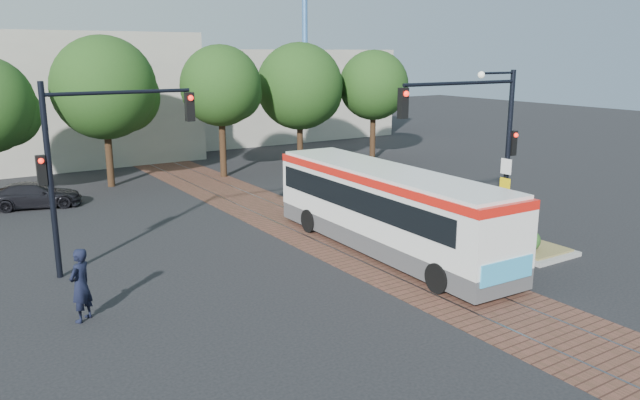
{
  "coord_description": "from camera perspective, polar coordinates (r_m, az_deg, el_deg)",
  "views": [
    {
      "loc": [
        -12.69,
        -15.74,
        6.81
      ],
      "look_at": [
        -0.74,
        2.64,
        1.6
      ],
      "focal_mm": 35.0,
      "sensor_mm": 36.0,
      "label": 1
    }
  ],
  "objects": [
    {
      "name": "officer",
      "position": [
        17.31,
        -21.05,
        -7.27
      ],
      "size": [
        0.85,
        0.82,
        1.95
      ],
      "primitive_type": "imported",
      "rotation": [
        0.0,
        0.0,
        3.84
      ],
      "color": "black",
      "rests_on": "ground"
    },
    {
      "name": "traffic_island",
      "position": [
        23.85,
        16.06,
        -2.94
      ],
      "size": [
        2.2,
        5.2,
        1.13
      ],
      "color": "gray",
      "rests_on": "ground"
    },
    {
      "name": "city_bus",
      "position": [
        21.67,
        6.05,
        -0.55
      ],
      "size": [
        2.65,
        10.99,
        2.92
      ],
      "rotation": [
        0.0,
        0.0,
        -0.03
      ],
      "color": "#434345",
      "rests_on": "ground"
    },
    {
      "name": "warehouses",
      "position": [
        46.22,
        -17.93,
        9.01
      ],
      "size": [
        40.0,
        13.0,
        8.0
      ],
      "color": "#ADA899",
      "rests_on": "ground"
    },
    {
      "name": "signal_pole_main",
      "position": [
        22.45,
        14.9,
        6.13
      ],
      "size": [
        5.49,
        0.46,
        6.0
      ],
      "color": "black",
      "rests_on": "ground"
    },
    {
      "name": "crane",
      "position": [
        58.59,
        -1.41,
        17.35
      ],
      "size": [
        8.0,
        0.5,
        18.0
      ],
      "color": "#3F72B2",
      "rests_on": "ground"
    },
    {
      "name": "trackbed",
      "position": [
        24.43,
        -0.28,
        -2.8
      ],
      "size": [
        3.6,
        40.0,
        0.02
      ],
      "color": "brown",
      "rests_on": "ground"
    },
    {
      "name": "ground",
      "position": [
        21.33,
        5.56,
        -5.32
      ],
      "size": [
        120.0,
        120.0,
        0.0
      ],
      "primitive_type": "plane",
      "color": "black",
      "rests_on": "ground"
    },
    {
      "name": "signal_pole_left",
      "position": [
        20.42,
        -20.51,
        4.22
      ],
      "size": [
        4.99,
        0.34,
        6.0
      ],
      "color": "black",
      "rests_on": "ground"
    },
    {
      "name": "tree_row",
      "position": [
        35.09,
        -9.79,
        9.98
      ],
      "size": [
        26.4,
        5.6,
        7.67
      ],
      "color": "#382314",
      "rests_on": "ground"
    },
    {
      "name": "parked_car",
      "position": [
        30.73,
        -24.64,
        0.42
      ],
      "size": [
        4.2,
        2.47,
        1.14
      ],
      "primitive_type": "imported",
      "rotation": [
        0.0,
        0.0,
        1.34
      ],
      "color": "black",
      "rests_on": "ground"
    }
  ]
}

